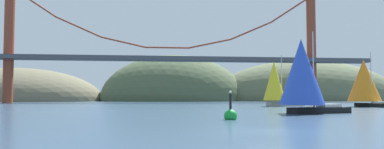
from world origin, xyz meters
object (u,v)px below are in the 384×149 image
sailboat_orange_sail (364,81)px  sailboat_yellow_sail (275,83)px  sailboat_blue_spinnaker (303,74)px  channel_buoy (230,115)px

sailboat_orange_sail → sailboat_yellow_sail: (-14.99, 5.20, -0.16)m
sailboat_blue_spinnaker → channel_buoy: size_ratio=3.57×
sailboat_yellow_sail → sailboat_blue_spinnaker: bearing=-103.5°
sailboat_blue_spinnaker → sailboat_yellow_sail: (7.34, 30.50, 0.05)m
sailboat_yellow_sail → channel_buoy: bearing=-113.8°
channel_buoy → sailboat_yellow_sail: bearing=66.2°
sailboat_orange_sail → sailboat_blue_spinnaker: bearing=-131.4°
sailboat_blue_spinnaker → sailboat_orange_sail: 33.75m
channel_buoy → sailboat_blue_spinnaker: bearing=42.7°
sailboat_blue_spinnaker → sailboat_yellow_sail: size_ratio=0.96×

